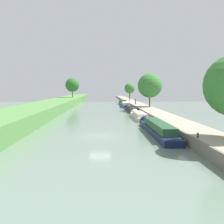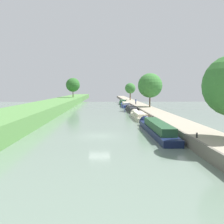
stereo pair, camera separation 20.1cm
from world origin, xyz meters
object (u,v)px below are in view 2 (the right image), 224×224
at_px(narrowboat_green, 123,102).
at_px(mooring_bollard_near, 197,135).
at_px(narrowboat_navy, 156,128).
at_px(mooring_bollard_far, 126,100).
at_px(narrowboat_cream, 138,115).
at_px(narrowboat_black, 131,109).
at_px(person_walking, 136,101).
at_px(narrowboat_blue, 125,105).

xyz_separation_m(narrowboat_green, mooring_bollard_near, (1.76, -69.69, 0.71)).
relative_size(narrowboat_navy, mooring_bollard_far, 37.72).
relative_size(narrowboat_cream, narrowboat_black, 0.81).
height_order(narrowboat_black, person_walking, person_walking).
height_order(narrowboat_blue, narrowboat_green, narrowboat_green).
distance_m(person_walking, mooring_bollard_far, 24.15).
relative_size(narrowboat_blue, mooring_bollard_far, 29.14).
bearing_deg(person_walking, narrowboat_black, -103.90).
relative_size(mooring_bollard_near, mooring_bollard_far, 1.00).
xyz_separation_m(narrowboat_navy, narrowboat_green, (0.19, 60.71, 0.00)).
bearing_deg(narrowboat_navy, narrowboat_cream, 89.91).
height_order(narrowboat_navy, narrowboat_cream, narrowboat_navy).
xyz_separation_m(person_walking, mooring_bollard_far, (-0.63, 24.13, -0.65)).
bearing_deg(narrowboat_cream, narrowboat_blue, 89.89).
relative_size(narrowboat_cream, mooring_bollard_far, 27.89).
relative_size(narrowboat_cream, person_walking, 7.56).
relative_size(narrowboat_blue, person_walking, 7.90).
xyz_separation_m(narrowboat_black, narrowboat_green, (-0.11, 28.27, 0.17)).
bearing_deg(mooring_bollard_far, narrowboat_green, -109.14).
xyz_separation_m(narrowboat_cream, narrowboat_black, (0.27, 15.68, -0.02)).
bearing_deg(narrowboat_blue, mooring_bollard_near, -88.13).
bearing_deg(mooring_bollard_far, narrowboat_cream, -92.24).
relative_size(narrowboat_black, mooring_bollard_far, 34.39).
bearing_deg(mooring_bollard_near, person_walking, 89.28).
height_order(narrowboat_blue, mooring_bollard_near, mooring_bollard_near).
relative_size(narrowboat_navy, narrowboat_black, 1.10).
height_order(narrowboat_black, mooring_bollard_far, mooring_bollard_far).
bearing_deg(narrowboat_navy, person_walking, 86.46).
bearing_deg(narrowboat_navy, narrowboat_blue, 89.89).
relative_size(narrowboat_cream, mooring_bollard_near, 27.89).
bearing_deg(narrowboat_green, narrowboat_cream, -90.21).
height_order(narrowboat_navy, narrowboat_green, narrowboat_green).
relative_size(narrowboat_navy, narrowboat_blue, 1.29).
bearing_deg(person_walking, narrowboat_blue, 111.13).
distance_m(narrowboat_black, mooring_bollard_far, 33.40).
distance_m(narrowboat_navy, narrowboat_cream, 16.75).
xyz_separation_m(narrowboat_navy, narrowboat_cream, (0.03, 16.75, -0.15)).
distance_m(narrowboat_navy, narrowboat_blue, 48.10).
bearing_deg(narrowboat_blue, person_walking, -68.87).
bearing_deg(person_walking, narrowboat_green, 97.16).
height_order(narrowboat_navy, mooring_bollard_near, narrowboat_navy).
height_order(narrowboat_cream, mooring_bollard_near, mooring_bollard_near).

